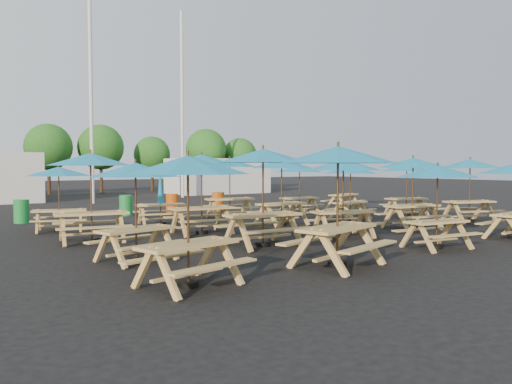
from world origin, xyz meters
TOP-DOWN VIEW (x-y plane):
  - ground at (0.00, 0.00)m, footprint 120.00×120.00m
  - picnic_unit_0 at (-6.63, -5.77)m, footprint 2.52×2.52m
  - picnic_unit_1 at (-6.46, -3.07)m, footprint 2.42×2.42m
  - picnic_unit_2 at (-6.39, 0.18)m, footprint 2.68×2.68m
  - picnic_unit_3 at (-6.52, 2.98)m, footprint 2.43×2.43m
  - picnic_unit_4 at (-3.36, -6.02)m, footprint 2.85×2.85m
  - picnic_unit_5 at (-3.05, -3.05)m, footprint 2.52×2.52m
  - picnic_unit_6 at (-3.16, -0.10)m, footprint 2.56×2.56m
  - picnic_unit_7 at (-3.16, 2.82)m, footprint 1.98×1.81m
  - picnic_unit_8 at (0.24, -5.86)m, footprint 2.26×2.26m
  - picnic_unit_9 at (-0.21, -3.09)m, footprint 2.71×2.71m
  - picnic_unit_10 at (0.15, 0.19)m, footprint 2.31×2.31m
  - picnic_unit_11 at (-0.06, 3.18)m, footprint 2.68×2.68m
  - picnic_unit_13 at (3.00, -3.06)m, footprint 2.54×2.54m
  - picnic_unit_14 at (3.31, -0.02)m, footprint 2.40×2.40m
  - picnic_unit_15 at (3.35, 2.98)m, footprint 2.23×2.23m
  - picnic_unit_17 at (6.33, -3.04)m, footprint 2.80×2.80m
  - picnic_unit_18 at (6.47, -0.16)m, footprint 2.60×2.60m
  - picnic_unit_19 at (6.26, 3.21)m, footprint 2.61×2.61m
  - waste_bin_0 at (-7.04, 6.11)m, footprint 0.53×0.53m
  - waste_bin_1 at (-3.01, 6.49)m, footprint 0.53×0.53m
  - waste_bin_2 at (-1.04, 6.24)m, footprint 0.53×0.53m
  - waste_bin_3 at (1.15, 6.10)m, footprint 0.53×0.53m
  - waste_bin_4 at (1.42, 6.45)m, footprint 0.53×0.53m
  - mast_0 at (-2.00, 14.00)m, footprint 0.20×0.20m
  - mast_1 at (4.50, 16.00)m, footprint 0.20×0.20m
  - event_tent_1 at (9.00, 19.00)m, footprint 7.00×4.00m
  - tree_3 at (-1.75, 24.72)m, footprint 3.36×3.36m
  - tree_4 at (1.90, 24.26)m, footprint 3.41×3.41m
  - tree_5 at (6.22, 24.67)m, footprint 2.94×2.94m
  - tree_6 at (10.23, 22.90)m, footprint 3.38×3.38m
  - tree_7 at (13.63, 22.92)m, footprint 2.95×2.95m

SIDE VIEW (x-z plane):
  - ground at x=0.00m, z-range 0.00..0.00m
  - waste_bin_0 at x=-7.04m, z-range 0.00..0.85m
  - waste_bin_1 at x=-3.01m, z-range 0.00..0.85m
  - waste_bin_2 at x=-1.04m, z-range 0.00..0.85m
  - waste_bin_3 at x=1.15m, z-range 0.00..0.85m
  - waste_bin_4 at x=1.42m, z-range 0.00..0.85m
  - picnic_unit_7 at x=-3.16m, z-range -0.19..1.96m
  - event_tent_1 at x=9.00m, z-range 0.00..2.60m
  - picnic_unit_3 at x=-6.52m, z-range 0.76..2.80m
  - picnic_unit_14 at x=3.31m, z-range 0.77..2.85m
  - picnic_unit_8 at x=0.24m, z-range 0.77..2.86m
  - picnic_unit_15 at x=3.35m, z-range 0.78..2.88m
  - picnic_unit_1 at x=-6.46m, z-range 0.79..2.93m
  - picnic_unit_18 at x=6.47m, z-range 0.80..2.97m
  - picnic_unit_19 at x=6.26m, z-range 0.82..3.02m
  - picnic_unit_0 at x=-6.63m, z-range 0.83..3.08m
  - picnic_unit_9 at x=-0.21m, z-range 0.84..3.10m
  - picnic_unit_10 at x=0.15m, z-range 0.86..3.17m
  - picnic_unit_17 at x=6.33m, z-range 0.86..3.18m
  - picnic_unit_13 at x=3.00m, z-range 0.87..3.20m
  - picnic_unit_11 at x=-0.06m, z-range 0.87..3.23m
  - picnic_unit_2 at x=-6.39m, z-range 0.90..3.31m
  - picnic_unit_6 at x=-3.16m, z-range 0.90..3.32m
  - picnic_unit_4 at x=-3.36m, z-range 0.92..3.39m
  - picnic_unit_5 at x=-3.05m, z-range 0.93..3.44m
  - tree_5 at x=6.22m, z-range 0.75..5.20m
  - tree_7 at x=13.63m, z-range 0.75..5.23m
  - tree_3 at x=-1.75m, z-range 0.86..5.95m
  - tree_6 at x=10.23m, z-range 0.86..5.99m
  - tree_4 at x=1.90m, z-range 0.87..6.04m
  - mast_0 at x=-2.00m, z-range 0.00..12.00m
  - mast_1 at x=4.50m, z-range 0.00..12.00m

